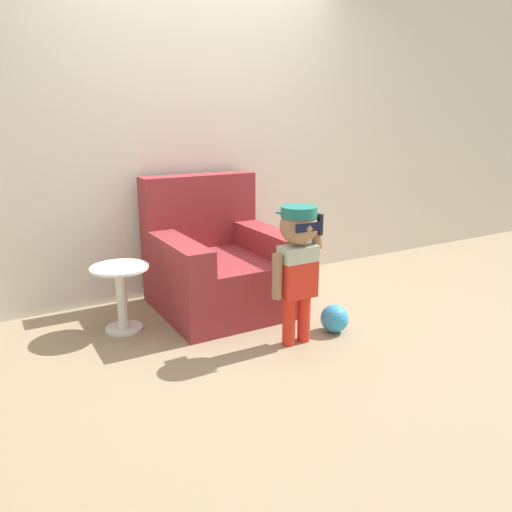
# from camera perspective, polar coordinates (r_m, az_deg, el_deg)

# --- Properties ---
(ground_plane) EXTENTS (10.00, 10.00, 0.00)m
(ground_plane) POSITION_cam_1_polar(r_m,az_deg,el_deg) (3.68, -1.59, -6.73)
(ground_plane) COLOR #998466
(wall_back) EXTENTS (10.00, 0.05, 2.60)m
(wall_back) POSITION_cam_1_polar(r_m,az_deg,el_deg) (4.09, -6.94, 14.11)
(wall_back) COLOR silver
(wall_back) RESTS_ON ground_plane
(armchair) EXTENTS (0.91, 0.95, 0.97)m
(armchair) POSITION_cam_1_polar(r_m,az_deg,el_deg) (3.76, -4.42, -0.96)
(armchair) COLOR maroon
(armchair) RESTS_ON ground_plane
(person_child) EXTENTS (0.36, 0.27, 0.89)m
(person_child) POSITION_cam_1_polar(r_m,az_deg,el_deg) (3.06, 4.79, 0.24)
(person_child) COLOR red
(person_child) RESTS_ON ground_plane
(side_table) EXTENTS (0.39, 0.39, 0.45)m
(side_table) POSITION_cam_1_polar(r_m,az_deg,el_deg) (3.46, -15.14, -3.96)
(side_table) COLOR white
(side_table) RESTS_ON ground_plane
(toy_ball) EXTENTS (0.19, 0.19, 0.19)m
(toy_ball) POSITION_cam_1_polar(r_m,az_deg,el_deg) (3.42, 8.97, -7.07)
(toy_ball) COLOR #3399D1
(toy_ball) RESTS_ON ground_plane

